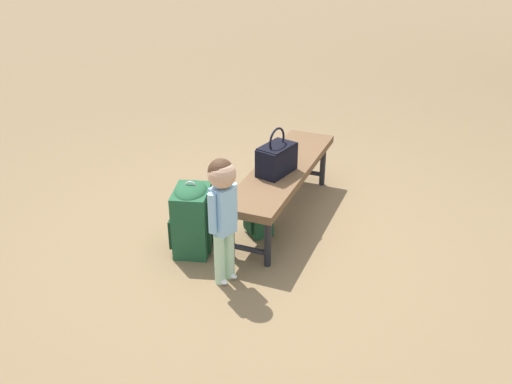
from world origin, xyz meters
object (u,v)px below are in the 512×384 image
park_bench (283,173)px  backpack_small (258,213)px  child_standing (223,203)px  handbag (277,158)px  backpack_large (192,216)px

park_bench → backpack_small: (0.30, -0.10, -0.22)m
backpack_small → park_bench: bearing=162.4°
park_bench → child_standing: (0.96, -0.10, 0.20)m
handbag → backpack_small: bearing=-25.0°
park_bench → child_standing: size_ratio=1.80×
handbag → backpack_small: (0.18, -0.08, -0.40)m
handbag → child_standing: child_standing is taller
backpack_large → handbag: bearing=141.5°
child_standing → handbag: bearing=174.1°
park_bench → backpack_large: size_ratio=2.86×
backpack_large → backpack_small: (-0.39, 0.37, -0.10)m
child_standing → backpack_large: size_ratio=1.59×
child_standing → backpack_large: (-0.27, -0.37, -0.32)m
child_standing → backpack_small: child_standing is taller
handbag → backpack_large: size_ratio=0.65×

